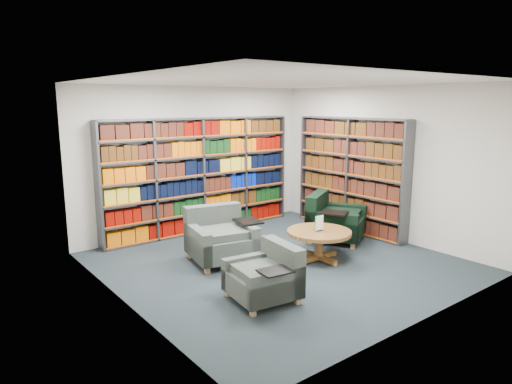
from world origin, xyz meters
TOP-DOWN VIEW (x-y plane):
  - room_shell at (0.00, 0.00)m, footprint 5.02×5.02m
  - bookshelf_back at (0.00, 2.34)m, footprint 4.00×0.28m
  - bookshelf_right at (2.34, 0.60)m, footprint 0.28×2.50m
  - chair_teal_left at (-0.67, 0.69)m, footprint 1.20×1.11m
  - chair_green_right at (1.57, 0.36)m, footprint 1.28×1.28m
  - chair_teal_front at (-1.00, -0.94)m, footprint 0.89×0.99m
  - coffee_table at (0.60, -0.28)m, footprint 1.03×1.03m

SIDE VIEW (x-z plane):
  - chair_teal_front at x=-1.00m, z-range -0.07..0.65m
  - chair_green_right at x=1.57m, z-range -0.08..0.77m
  - chair_teal_left at x=-0.67m, z-range -0.08..0.77m
  - coffee_table at x=0.60m, z-range 0.03..0.75m
  - bookshelf_back at x=0.00m, z-range 0.00..2.20m
  - bookshelf_right at x=2.34m, z-range 0.00..2.20m
  - room_shell at x=0.00m, z-range -0.01..2.81m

